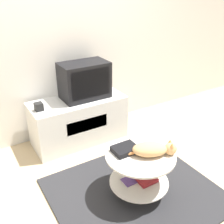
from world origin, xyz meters
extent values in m
plane|color=tan|center=(0.00, 0.00, 0.00)|extent=(12.00, 12.00, 0.00)
cube|color=silver|center=(0.00, 1.52, 1.30)|extent=(8.00, 0.05, 2.60)
cube|color=#28282B|center=(0.00, 0.00, 0.01)|extent=(1.54, 1.36, 0.02)
cube|color=silver|center=(-0.04, 1.18, 0.29)|extent=(1.17, 0.51, 0.57)
cube|color=silver|center=(-0.04, 0.93, 0.34)|extent=(0.53, 0.01, 0.16)
cube|color=black|center=(0.08, 1.20, 0.79)|extent=(0.58, 0.35, 0.44)
cube|color=black|center=(0.08, 1.03, 0.80)|extent=(0.50, 0.01, 0.35)
cube|color=black|center=(-0.53, 1.13, 0.62)|extent=(0.09, 0.09, 0.09)
cylinder|color=#B2B2B7|center=(0.02, -0.02, 0.03)|extent=(0.27, 0.27, 0.01)
cylinder|color=#B7B7BC|center=(0.02, -0.02, 0.24)|extent=(0.04, 0.04, 0.44)
cylinder|color=beige|center=(0.02, -0.02, 0.16)|extent=(0.56, 0.56, 0.01)
cylinder|color=beige|center=(0.02, -0.02, 0.47)|extent=(0.64, 0.64, 0.02)
cube|color=maroon|center=(0.08, -0.05, 0.19)|extent=(0.18, 0.18, 0.04)
cube|color=#51387A|center=(-0.04, 0.02, 0.17)|extent=(0.17, 0.12, 0.01)
cube|color=black|center=(-0.07, 0.08, 0.50)|extent=(0.23, 0.17, 0.05)
ellipsoid|color=tan|center=(0.08, -0.07, 0.54)|extent=(0.36, 0.30, 0.12)
sphere|color=tan|center=(0.25, -0.16, 0.53)|extent=(0.11, 0.11, 0.11)
cone|color=#D18447|center=(0.27, -0.13, 0.59)|extent=(0.04, 0.04, 0.04)
cone|color=#D18447|center=(0.24, -0.19, 0.59)|extent=(0.04, 0.04, 0.04)
ellipsoid|color=#D18447|center=(-0.10, 0.02, 0.50)|extent=(0.16, 0.11, 0.04)
camera|label=1|loc=(-1.21, -1.54, 1.87)|focal=42.00mm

